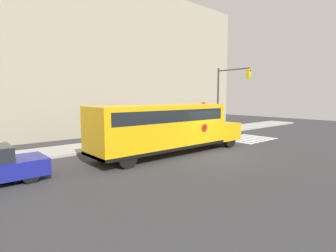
{
  "coord_description": "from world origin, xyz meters",
  "views": [
    {
      "loc": [
        -11.57,
        -9.51,
        3.32
      ],
      "look_at": [
        -1.3,
        2.36,
        1.58
      ],
      "focal_mm": 28.0,
      "sensor_mm": 36.0,
      "label": 1
    }
  ],
  "objects": [
    {
      "name": "crosswalk_stripes",
      "position": [
        6.79,
        2.0,
        0.0
      ],
      "size": [
        4.0,
        3.2,
        0.01
      ],
      "color": "white",
      "rests_on": "ground"
    },
    {
      "name": "building_backdrop",
      "position": [
        0.0,
        13.0,
        6.71
      ],
      "size": [
        32.0,
        4.0,
        13.41
      ],
      "color": "#9E937F",
      "rests_on": "ground"
    },
    {
      "name": "school_bus",
      "position": [
        -1.87,
        1.86,
        1.65
      ],
      "size": [
        10.19,
        2.57,
        2.87
      ],
      "color": "#EAA80F",
      "rests_on": "ground"
    },
    {
      "name": "stop_sign",
      "position": [
        5.54,
        5.63,
        1.88
      ],
      "size": [
        0.66,
        0.1,
        2.89
      ],
      "color": "#38383A",
      "rests_on": "ground"
    },
    {
      "name": "ground_plane",
      "position": [
        0.0,
        0.0,
        0.0
      ],
      "size": [
        60.0,
        60.0,
        0.0
      ],
      "primitive_type": "plane",
      "color": "#333335"
    },
    {
      "name": "sidewalk_strip",
      "position": [
        0.0,
        6.5,
        0.07
      ],
      "size": [
        44.0,
        3.0,
        0.15
      ],
      "color": "#9E9E99",
      "rests_on": "ground"
    },
    {
      "name": "traffic_light",
      "position": [
        7.01,
        4.22,
        3.84
      ],
      "size": [
        0.28,
        3.23,
        5.84
      ],
      "color": "#38383A",
      "rests_on": "ground"
    }
  ]
}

